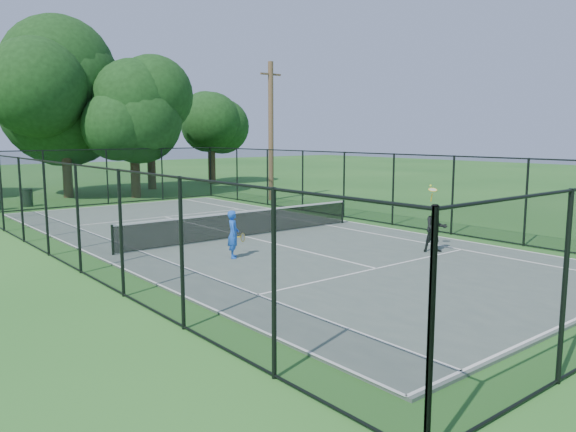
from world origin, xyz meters
TOP-DOWN VIEW (x-y plane):
  - ground at (0.00, 0.00)m, footprint 120.00×120.00m
  - tennis_court at (0.00, 0.00)m, footprint 11.00×24.00m
  - tennis_net at (0.00, 0.00)m, footprint 10.08×0.08m
  - fence at (0.00, 0.00)m, footprint 13.10×26.10m
  - tree_near_left at (-0.58, 17.73)m, footprint 7.93×7.93m
  - tree_near_mid at (2.56, 15.13)m, footprint 5.70×5.70m
  - tree_near_right at (5.69, 19.45)m, footprint 5.26×5.26m
  - tree_far_right at (11.37, 20.79)m, footprint 4.96×4.96m
  - trash_bin_right at (-3.69, 14.71)m, footprint 0.58×0.58m
  - utility_pole at (8.11, 9.00)m, footprint 1.40×0.30m
  - player_blue at (-2.31, -2.70)m, footprint 0.87×0.63m
  - player_black at (3.14, -6.05)m, footprint 0.96×1.07m

SIDE VIEW (x-z plane):
  - ground at x=0.00m, z-range 0.00..0.00m
  - tennis_court at x=0.00m, z-range 0.00..0.06m
  - trash_bin_right at x=-3.69m, z-range 0.01..0.95m
  - tennis_net at x=0.00m, z-range 0.10..1.05m
  - player_blue at x=-2.31m, z-range 0.06..1.51m
  - player_black at x=3.14m, z-range -0.21..1.87m
  - fence at x=0.00m, z-range 0.00..3.00m
  - utility_pole at x=8.11m, z-range 0.06..7.89m
  - tree_far_right at x=11.37m, z-range 0.78..7.34m
  - tree_near_mid at x=2.56m, z-range 0.86..8.32m
  - tree_near_right at x=5.69m, z-range 0.98..8.23m
  - tree_near_left at x=-0.58m, z-range 1.19..11.54m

